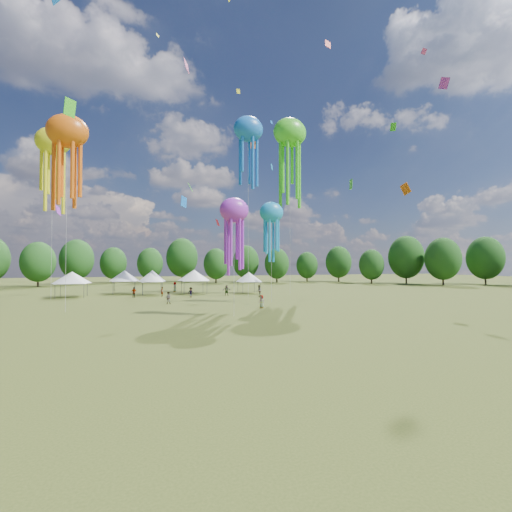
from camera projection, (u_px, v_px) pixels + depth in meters
name	position (u px, v px, depth m)	size (l,w,h in m)	color
ground	(369.00, 407.00, 13.29)	(300.00, 300.00, 0.00)	#384416
spectator_near	(168.00, 298.00, 47.72)	(0.79, 0.62, 1.63)	gray
spectators_far	(207.00, 291.00, 59.01)	(20.55, 30.24, 1.92)	gray
festival_tents	(155.00, 276.00, 62.76)	(35.07, 10.93, 4.34)	#47474C
show_kites	(210.00, 157.00, 55.01)	(43.40, 27.63, 31.40)	#E45D0E
small_kites	(194.00, 120.00, 55.40)	(67.65, 59.38, 45.91)	#E45D0E
treeline	(160.00, 258.00, 71.44)	(201.57, 95.24, 13.43)	#38281C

